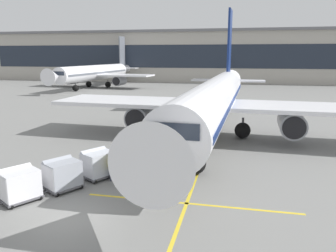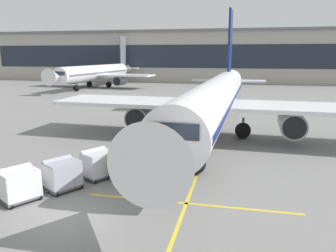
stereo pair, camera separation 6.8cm
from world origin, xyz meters
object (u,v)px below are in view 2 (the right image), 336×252
at_px(baggage_cart_second, 62,174).
at_px(safety_cone_wingtip, 138,142).
at_px(distant_airplane, 97,73).
at_px(ground_crew_by_loader, 111,166).
at_px(ground_crew_by_carts, 105,157).
at_px(ground_crew_marshaller, 91,161).
at_px(safety_cone_engine_keepout, 160,136).
at_px(baggage_cart_third, 19,184).
at_px(parked_airplane, 214,100).
at_px(baggage_cart_lead, 98,163).
at_px(belt_loader, 144,155).

height_order(baggage_cart_second, safety_cone_wingtip, baggage_cart_second).
bearing_deg(distant_airplane, ground_crew_by_loader, -65.11).
bearing_deg(baggage_cart_second, ground_crew_by_loader, 40.61).
distance_m(ground_crew_by_carts, safety_cone_wingtip, 6.91).
relative_size(baggage_cart_second, ground_crew_by_loader, 1.57).
relative_size(ground_crew_marshaller, safety_cone_engine_keepout, 2.53).
relative_size(baggage_cart_third, safety_cone_wingtip, 4.05).
bearing_deg(parked_airplane, distant_airplane, 125.57).
distance_m(ground_crew_by_carts, distant_airplane, 62.05).
xyz_separation_m(baggage_cart_lead, safety_cone_wingtip, (0.19, 8.29, -0.67)).
bearing_deg(ground_crew_marshaller, baggage_cart_third, -116.18).
distance_m(belt_loader, baggage_cart_second, 6.22).
height_order(baggage_cart_lead, ground_crew_by_loader, baggage_cart_lead).
bearing_deg(baggage_cart_third, belt_loader, 53.15).
bearing_deg(distant_airplane, belt_loader, -62.81).
relative_size(ground_crew_marshaller, distant_airplane, 0.05).
bearing_deg(belt_loader, ground_crew_marshaller, -140.86).
bearing_deg(baggage_cart_lead, safety_cone_engine_keepout, 81.19).
height_order(baggage_cart_second, safety_cone_engine_keepout, baggage_cart_second).
xyz_separation_m(belt_loader, ground_crew_marshaller, (-2.99, -2.44, 0.12)).
bearing_deg(distant_airplane, baggage_cart_third, -69.59).
distance_m(baggage_cart_second, ground_crew_by_carts, 3.92).
xyz_separation_m(parked_airplane, distant_airplane, (-32.55, 45.53, -0.17)).
relative_size(belt_loader, ground_crew_marshaller, 2.78).
height_order(ground_crew_marshaller, safety_cone_wingtip, ground_crew_marshaller).
xyz_separation_m(safety_cone_wingtip, distant_airplane, (-26.11, 49.50, 3.29)).
height_order(parked_airplane, ground_crew_by_carts, parked_airplane).
relative_size(parked_airplane, safety_cone_engine_keepout, 60.01).
bearing_deg(safety_cone_engine_keepout, baggage_cart_lead, -98.81).
relative_size(baggage_cart_lead, ground_crew_marshaller, 1.57).
bearing_deg(safety_cone_engine_keepout, baggage_cart_third, -106.68).
bearing_deg(ground_crew_marshaller, parked_airplane, 58.96).
xyz_separation_m(belt_loader, baggage_cart_third, (-5.22, -6.96, 0.12)).
xyz_separation_m(ground_crew_marshaller, safety_cone_engine_keepout, (2.25, 10.40, -0.66)).
xyz_separation_m(ground_crew_by_carts, safety_cone_wingtip, (0.32, 6.87, -0.67)).
bearing_deg(distant_airplane, baggage_cart_lead, -65.85).
distance_m(parked_airplane, ground_crew_marshaller, 14.31).
height_order(baggage_cart_lead, safety_cone_wingtip, baggage_cart_lead).
bearing_deg(ground_crew_marshaller, ground_crew_by_loader, -18.91).
bearing_deg(safety_cone_engine_keepout, distant_airplane, 120.31).
bearing_deg(ground_crew_marshaller, distant_airplane, 113.75).
bearing_deg(baggage_cart_second, baggage_cart_lead, 60.70).
distance_m(ground_crew_by_loader, distant_airplane, 64.11).
height_order(baggage_cart_third, safety_cone_engine_keepout, baggage_cart_third).
height_order(baggage_cart_lead, ground_crew_by_carts, baggage_cart_lead).
bearing_deg(distant_airplane, ground_crew_by_carts, -65.42).
height_order(ground_crew_by_loader, ground_crew_by_carts, same).
xyz_separation_m(baggage_cart_second, safety_cone_wingtip, (1.49, 10.62, -0.67)).
distance_m(safety_cone_wingtip, distant_airplane, 56.06).
height_order(belt_loader, ground_crew_by_loader, belt_loader).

